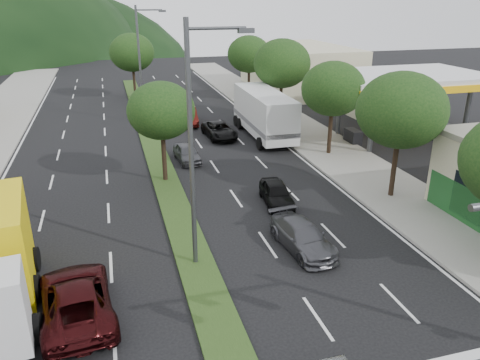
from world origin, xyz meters
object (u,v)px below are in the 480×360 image
object	(u,v)px
streetlight_mid	(142,59)
car_queue_b	(302,237)
tree_r_e	(249,54)
tree_med_far	(132,52)
car_queue_c	(188,116)
car_queue_e	(187,153)
suv_maroon	(76,299)
car_queue_d	(219,130)
car_queue_a	(276,193)
tree_r_d	(282,64)
streetlight_near	(196,138)
tree_med_near	(161,111)
tree_r_c	(333,89)
tree_r_b	(401,110)
motorhome	(264,113)

from	to	relation	value
streetlight_mid	car_queue_b	size ratio (longest dim) A/B	2.34
tree_r_e	tree_med_far	bearing A→B (deg)	161.57
car_queue_c	car_queue_e	distance (m)	10.16
suv_maroon	car_queue_d	size ratio (longest dim) A/B	1.17
tree_r_e	car_queue_a	bearing A→B (deg)	-103.62
tree_r_d	tree_med_far	world-z (taller)	tree_r_d
streetlight_near	car_queue_a	world-z (taller)	streetlight_near
tree_r_d	streetlight_mid	xyz separation A→B (m)	(-11.79, 3.00, 0.40)
suv_maroon	tree_med_near	bearing A→B (deg)	-116.94
streetlight_near	car_queue_c	size ratio (longest dim) A/B	2.26
car_queue_a	car_queue_d	size ratio (longest dim) A/B	0.82
tree_r_c	streetlight_mid	world-z (taller)	streetlight_mid
tree_med_far	tree_r_b	bearing A→B (deg)	-69.44
tree_r_e	streetlight_mid	bearing A→B (deg)	-149.31
streetlight_mid	tree_r_c	bearing A→B (deg)	-47.78
car_queue_b	streetlight_near	bearing A→B (deg)	173.30
car_queue_a	tree_r_c	bearing A→B (deg)	53.76
car_queue_b	tree_med_near	bearing A→B (deg)	109.72
tree_r_c	car_queue_d	distance (m)	10.02
car_queue_b	car_queue_a	bearing A→B (deg)	77.30
tree_r_c	motorhome	xyz separation A→B (m)	(-3.00, 5.84, -2.83)
tree_r_d	car_queue_d	world-z (taller)	tree_r_d
car_queue_b	car_queue_e	world-z (taller)	car_queue_b
tree_r_b	streetlight_mid	size ratio (longest dim) A/B	0.69
tree_med_near	car_queue_a	xyz separation A→B (m)	(5.45, -5.04, -3.81)
tree_r_c	car_queue_b	world-z (taller)	tree_r_c
streetlight_near	motorhome	xyz separation A→B (m)	(8.79, 17.84, -3.66)
tree_r_b	motorhome	distance (m)	14.50
tree_r_e	streetlight_near	xyz separation A→B (m)	(-11.79, -32.00, 0.69)
tree_r_c	car_queue_a	bearing A→B (deg)	-132.94
tree_med_far	car_queue_e	xyz separation A→B (m)	(1.93, -22.67, -4.41)
suv_maroon	car_queue_b	xyz separation A→B (m)	(9.56, 2.29, -0.10)
car_queue_b	car_queue_c	xyz separation A→B (m)	(-1.16, 23.37, 0.11)
tree_r_d	motorhome	distance (m)	6.07
tree_med_near	tree_med_far	bearing A→B (deg)	90.00
motorhome	tree_r_c	bearing A→B (deg)	-61.76
tree_med_far	car_queue_b	size ratio (longest dim) A/B	1.63
tree_r_e	car_queue_b	world-z (taller)	tree_r_e
tree_r_d	car_queue_c	size ratio (longest dim) A/B	1.62
tree_r_c	car_queue_d	size ratio (longest dim) A/B	1.45
tree_med_far	motorhome	size ratio (longest dim) A/B	0.73
streetlight_mid	streetlight_near	bearing A→B (deg)	-90.00
streetlight_mid	car_queue_b	world-z (taller)	streetlight_mid
tree_med_far	car_queue_c	size ratio (longest dim) A/B	1.57
tree_med_far	streetlight_near	world-z (taller)	streetlight_near
tree_r_c	car_queue_c	distance (m)	14.60
suv_maroon	car_queue_b	bearing A→B (deg)	-172.68
streetlight_mid	car_queue_d	xyz separation A→B (m)	(5.22, -6.67, -4.96)
streetlight_mid	car_queue_c	size ratio (longest dim) A/B	2.26
streetlight_near	suv_maroon	bearing A→B (deg)	-154.51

